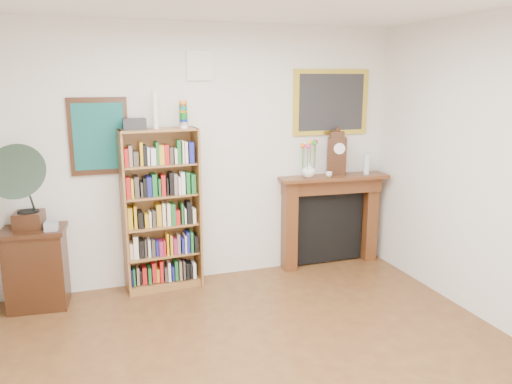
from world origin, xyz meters
TOP-DOWN VIEW (x-y plane):
  - room at (0.00, 0.00)m, footprint 4.51×5.01m
  - teal_poster at (-1.05, 2.48)m, footprint 0.58×0.04m
  - small_picture at (0.00, 2.48)m, footprint 0.26×0.04m
  - gilt_painting at (1.55, 2.48)m, footprint 0.95×0.04m
  - bookshelf at (-0.48, 2.34)m, footprint 0.81×0.34m
  - side_cabinet at (-1.72, 2.26)m, footprint 0.63×0.48m
  - fireplace at (1.54, 2.40)m, footprint 1.33×0.40m
  - gramophone at (-1.75, 2.17)m, footprint 0.60×0.71m
  - cd_stack at (-1.55, 2.16)m, footprint 0.13×0.13m
  - mantel_clock at (1.60, 2.39)m, footprint 0.25×0.20m
  - flower_vase at (1.23, 2.36)m, footprint 0.21×0.21m
  - teacup at (1.46, 2.30)m, footprint 0.10×0.10m
  - bottle_left at (1.96, 2.32)m, footprint 0.07×0.07m
  - bottle_right at (2.00, 2.38)m, footprint 0.06×0.06m

SIDE VIEW (x-z plane):
  - side_cabinet at x=-1.72m, z-range 0.00..0.81m
  - fireplace at x=1.54m, z-range 0.10..1.20m
  - cd_stack at x=-1.55m, z-range 0.81..0.89m
  - bookshelf at x=-0.48m, z-range -0.03..1.95m
  - teacup at x=1.46m, z-range 1.11..1.17m
  - flower_vase at x=1.23m, z-range 1.11..1.28m
  - bottle_right at x=2.00m, z-range 1.11..1.31m
  - bottle_left at x=1.96m, z-range 1.11..1.35m
  - gramophone at x=-1.75m, z-range 0.86..1.71m
  - mantel_clock at x=1.60m, z-range 1.10..1.61m
  - room at x=0.00m, z-range -0.01..2.81m
  - teal_poster at x=-1.05m, z-range 1.26..2.04m
  - gilt_painting at x=1.55m, z-range 1.58..2.33m
  - small_picture at x=0.00m, z-range 2.20..2.50m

